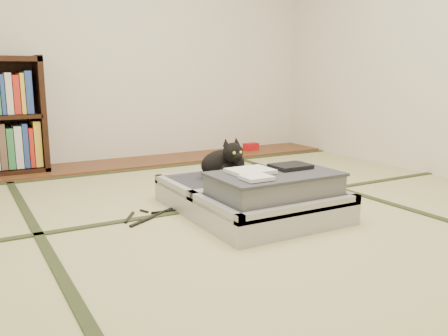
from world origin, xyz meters
TOP-DOWN VIEW (x-y plane):
  - floor at (0.00, 0.00)m, footprint 4.50×4.50m
  - wood_strip at (0.00, 2.00)m, footprint 4.00×0.50m
  - red_item at (1.33, 2.03)m, footprint 0.16×0.11m
  - tatami_borders at (0.00, 0.49)m, footprint 4.00×4.50m
  - suitcase at (0.15, 0.19)m, footprint 0.77×1.03m
  - cat at (0.13, 0.48)m, footprint 0.34×0.34m
  - cable_coil at (0.31, 0.51)m, footprint 0.11×0.11m
  - hanger at (-0.40, 0.41)m, footprint 0.38×0.27m

SIDE VIEW (x-z plane):
  - floor at x=0.00m, z-range 0.00..0.00m
  - tatami_borders at x=0.00m, z-range 0.00..0.01m
  - hanger at x=-0.40m, z-range 0.00..0.01m
  - wood_strip at x=0.00m, z-range 0.00..0.02m
  - red_item at x=1.33m, z-range 0.02..0.09m
  - suitcase at x=0.15m, z-range -0.04..0.26m
  - cable_coil at x=0.31m, z-range 0.15..0.17m
  - cat at x=0.13m, z-range 0.11..0.39m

